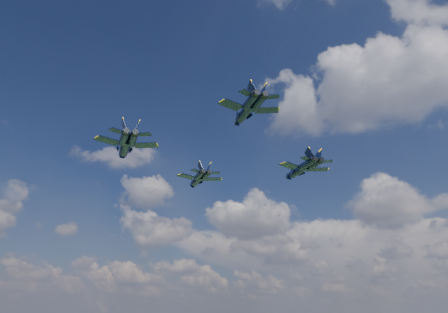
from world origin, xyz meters
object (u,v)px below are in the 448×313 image
at_px(jet_right, 298,171).
at_px(jet_slot, 245,113).
at_px(jet_left, 125,147).
at_px(jet_lead, 197,180).

relative_size(jet_right, jet_slot, 1.14).
xyz_separation_m(jet_left, jet_slot, (28.87, 1.20, 0.62)).
bearing_deg(jet_right, jet_slot, -137.52).
xyz_separation_m(jet_lead, jet_left, (2.84, -28.96, -0.76)).
xyz_separation_m(jet_right, jet_slot, (3.48, -30.13, 1.82)).
bearing_deg(jet_slot, jet_lead, 87.69).
distance_m(jet_left, jet_right, 40.34).
bearing_deg(jet_lead, jet_right, -47.98).
bearing_deg(jet_slot, jet_right, 45.48).
bearing_deg(jet_right, jet_left, 176.87).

